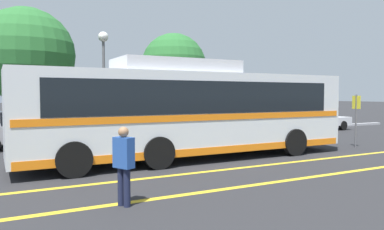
{
  "coord_description": "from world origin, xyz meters",
  "views": [
    {
      "loc": [
        -6.8,
        -11.74,
        2.25
      ],
      "look_at": [
        -0.66,
        -0.14,
        1.55
      ],
      "focal_mm": 35.0,
      "sensor_mm": 36.0,
      "label": 1
    }
  ],
  "objects": [
    {
      "name": "tree_1",
      "position": [
        -5.27,
        9.41,
        4.31
      ],
      "size": [
        4.87,
        4.87,
        6.75
      ],
      "color": "#513823",
      "rests_on": "ground_plane"
    },
    {
      "name": "parked_car_4",
      "position": [
        11.42,
        5.6,
        0.68
      ],
      "size": [
        4.6,
        2.17,
        1.33
      ],
      "rotation": [
        0.0,
        0.0,
        -1.51
      ],
      "color": "silver",
      "rests_on": "ground_plane"
    },
    {
      "name": "parked_car_2",
      "position": [
        -0.69,
        5.45,
        0.67
      ],
      "size": [
        4.5,
        2.17,
        1.29
      ],
      "rotation": [
        0.0,
        0.0,
        -1.63
      ],
      "color": "olive",
      "rests_on": "ground_plane"
    },
    {
      "name": "lane_strip_1",
      "position": [
        -0.66,
        -4.3,
        0.0
      ],
      "size": [
        31.86,
        0.2,
        0.01
      ],
      "primitive_type": "cube",
      "rotation": [
        0.0,
        0.0,
        1.57
      ],
      "color": "gold",
      "rests_on": "ground_plane"
    },
    {
      "name": "curb_strip",
      "position": [
        -0.66,
        6.9,
        0.07
      ],
      "size": [
        39.86,
        0.36,
        0.15
      ],
      "primitive_type": "cube",
      "color": "#99999E",
      "rests_on": "ground_plane"
    },
    {
      "name": "pedestrian_1",
      "position": [
        -4.52,
        -4.49,
        0.91
      ],
      "size": [
        0.38,
        0.47,
        1.61
      ],
      "rotation": [
        0.0,
        0.0,
        2.02
      ],
      "color": "#191E38",
      "rests_on": "ground_plane"
    },
    {
      "name": "parked_car_3",
      "position": [
        4.57,
        5.24,
        0.72
      ],
      "size": [
        4.66,
        2.16,
        1.43
      ],
      "rotation": [
        0.0,
        0.0,
        -1.49
      ],
      "color": "black",
      "rests_on": "ground_plane"
    },
    {
      "name": "ground_plane",
      "position": [
        0.0,
        0.0,
        0.0
      ],
      "size": [
        220.0,
        220.0,
        0.0
      ],
      "primitive_type": "plane",
      "color": "#262628"
    },
    {
      "name": "lane_strip_0",
      "position": [
        -0.66,
        -2.34,
        0.0
      ],
      "size": [
        31.86,
        0.2,
        0.01
      ],
      "primitive_type": "cube",
      "rotation": [
        0.0,
        0.0,
        1.57
      ],
      "color": "gold",
      "rests_on": "ground_plane"
    },
    {
      "name": "transit_bus",
      "position": [
        -0.68,
        -0.14,
        1.73
      ],
      "size": [
        12.18,
        2.66,
        3.44
      ],
      "rotation": [
        0.0,
        0.0,
        -1.57
      ],
      "color": "silver",
      "rests_on": "ground_plane"
    },
    {
      "name": "parked_car_1",
      "position": [
        -5.7,
        5.66,
        0.78
      ],
      "size": [
        3.97,
        2.02,
        1.56
      ],
      "rotation": [
        0.0,
        0.0,
        -1.57
      ],
      "color": "#9E9EA3",
      "rests_on": "ground_plane"
    },
    {
      "name": "tree_0",
      "position": [
        3.11,
        9.42,
        4.06
      ],
      "size": [
        4.0,
        4.0,
        6.07
      ],
      "color": "#513823",
      "rests_on": "ground_plane"
    },
    {
      "name": "bus_stop_sign",
      "position": [
        6.84,
        -0.94,
        1.44
      ],
      "size": [
        0.07,
        0.4,
        2.27
      ],
      "rotation": [
        0.0,
        0.0,
        -1.57
      ],
      "color": "#59595E",
      "rests_on": "ground_plane"
    },
    {
      "name": "street_lamp",
      "position": [
        -1.73,
        7.66,
        4.14
      ],
      "size": [
        0.52,
        0.52,
        5.53
      ],
      "color": "#59595E",
      "rests_on": "ground_plane"
    }
  ]
}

